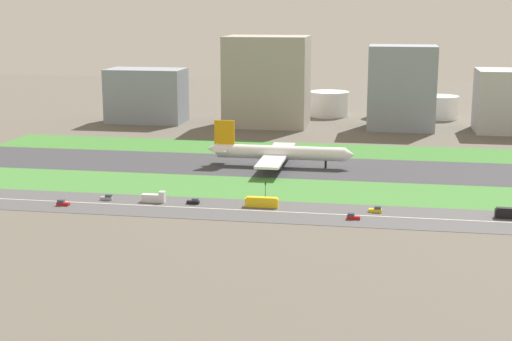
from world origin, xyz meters
The scene contains 21 objects.
ground_plane centered at (0.00, 0.00, 0.00)m, with size 800.00×800.00×0.00m, color #5B564C.
runway centered at (0.00, 0.00, 0.05)m, with size 280.00×46.00×0.10m, color #38383D.
grass_median_north centered at (0.00, 41.00, 0.05)m, with size 280.00×36.00×0.10m, color #3D7A33.
grass_median_south centered at (0.00, -41.00, 0.05)m, with size 280.00×36.00×0.10m, color #427F38.
highway centered at (0.00, -73.00, 0.05)m, with size 280.00×28.00×0.10m, color #4C4C4F.
highway_centerline centered at (0.00, -73.00, 0.11)m, with size 266.00×0.50×0.01m, color silver.
airliner centered at (5.98, 0.00, 6.23)m, with size 65.00×56.00×19.70m.
car_2 centered at (-58.74, -78.00, 0.92)m, with size 4.40×1.80×2.00m.
car_4 centered at (-13.88, -68.00, 0.92)m, with size 4.40×1.80×2.00m.
truck_0 centered at (-28.33, -68.00, 1.67)m, with size 8.40×2.50×4.00m.
bus_0 centered at (10.60, -68.00, 1.82)m, with size 11.60×2.50×3.50m.
car_3 centered at (42.62, -78.00, 0.92)m, with size 4.40×1.80×2.00m.
car_1 centered at (-46.06, -68.00, 0.92)m, with size 4.40×1.80×2.00m.
car_5 centered at (49.96, -68.00, 0.92)m, with size 4.40×1.80×2.00m.
traffic_light centered at (10.57, -60.01, 4.29)m, with size 0.36×0.50×7.20m.
terminal_building centered at (-90.00, 114.00, 16.01)m, with size 45.70×25.89×32.03m, color gray.
hangar_building centered at (-16.63, 114.00, 25.90)m, with size 47.41×35.59×51.80m, color #9E998E.
office_tower centered at (60.32, 114.00, 23.54)m, with size 37.42×28.77×47.08m, color gray.
fuel_tank_west centered at (16.09, 159.00, 7.75)m, with size 25.51×25.51×15.51m, color silver.
fuel_tank_centre centered at (52.03, 159.00, 7.04)m, with size 21.40×21.40×14.09m, color silver.
fuel_tank_east centered at (85.25, 159.00, 7.07)m, with size 22.34×22.34×14.15m, color silver.
Camera 1 is at (52.04, -317.11, 68.62)m, focal length 52.63 mm.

